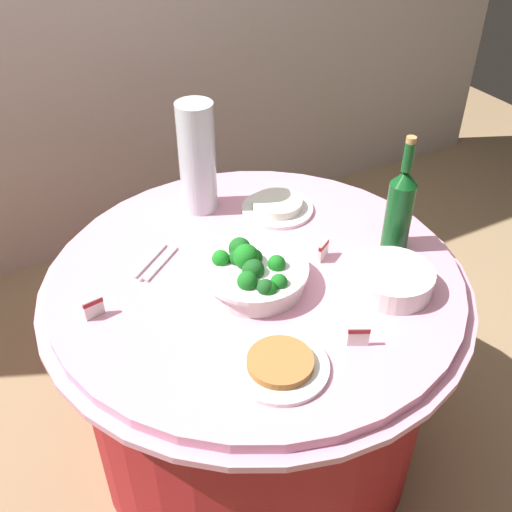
{
  "coord_description": "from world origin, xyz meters",
  "views": [
    {
      "loc": [
        -0.6,
        -1.1,
        1.74
      ],
      "look_at": [
        0.0,
        0.0,
        0.79
      ],
      "focal_mm": 41.91,
      "sensor_mm": 36.0,
      "label": 1
    }
  ],
  "objects_px": {
    "food_plate_rice": "(277,206)",
    "label_placard_front": "(94,307)",
    "decorative_fruit_vase": "(197,163)",
    "serving_tongs": "(155,264)",
    "food_plate_peanuts": "(280,365)",
    "label_placard_rear": "(324,249)",
    "wine_bottle": "(400,207)",
    "label_placard_mid": "(359,335)",
    "plate_stack": "(392,279)",
    "broccoli_bowl": "(253,273)"
  },
  "relations": [
    {
      "from": "label_placard_front",
      "to": "label_placard_rear",
      "type": "relative_size",
      "value": 1.0
    },
    {
      "from": "decorative_fruit_vase",
      "to": "serving_tongs",
      "type": "height_order",
      "value": "decorative_fruit_vase"
    },
    {
      "from": "wine_bottle",
      "to": "label_placard_rear",
      "type": "relative_size",
      "value": 6.11
    },
    {
      "from": "plate_stack",
      "to": "label_placard_front",
      "type": "xyz_separation_m",
      "value": [
        -0.7,
        0.26,
        0.0
      ]
    },
    {
      "from": "decorative_fruit_vase",
      "to": "label_placard_mid",
      "type": "xyz_separation_m",
      "value": [
        0.08,
        -0.72,
        -0.12
      ]
    },
    {
      "from": "plate_stack",
      "to": "food_plate_rice",
      "type": "xyz_separation_m",
      "value": [
        -0.07,
        0.46,
        -0.01
      ]
    },
    {
      "from": "label_placard_mid",
      "to": "food_plate_rice",
      "type": "bearing_deg",
      "value": 77.98
    },
    {
      "from": "broccoli_bowl",
      "to": "label_placard_mid",
      "type": "relative_size",
      "value": 5.09
    },
    {
      "from": "label_placard_mid",
      "to": "label_placard_rear",
      "type": "distance_m",
      "value": 0.34
    },
    {
      "from": "food_plate_peanuts",
      "to": "label_placard_rear",
      "type": "relative_size",
      "value": 4.0
    },
    {
      "from": "plate_stack",
      "to": "decorative_fruit_vase",
      "type": "height_order",
      "value": "decorative_fruit_vase"
    },
    {
      "from": "broccoli_bowl",
      "to": "plate_stack",
      "type": "relative_size",
      "value": 1.33
    },
    {
      "from": "serving_tongs",
      "to": "food_plate_rice",
      "type": "distance_m",
      "value": 0.44
    },
    {
      "from": "decorative_fruit_vase",
      "to": "food_plate_rice",
      "type": "height_order",
      "value": "decorative_fruit_vase"
    },
    {
      "from": "plate_stack",
      "to": "label_placard_rear",
      "type": "distance_m",
      "value": 0.21
    },
    {
      "from": "plate_stack",
      "to": "wine_bottle",
      "type": "distance_m",
      "value": 0.22
    },
    {
      "from": "plate_stack",
      "to": "label_placard_mid",
      "type": "bearing_deg",
      "value": -147.87
    },
    {
      "from": "food_plate_rice",
      "to": "label_placard_front",
      "type": "bearing_deg",
      "value": -162.22
    },
    {
      "from": "decorative_fruit_vase",
      "to": "label_placard_front",
      "type": "height_order",
      "value": "decorative_fruit_vase"
    },
    {
      "from": "decorative_fruit_vase",
      "to": "label_placard_front",
      "type": "bearing_deg",
      "value": -142.03
    },
    {
      "from": "wine_bottle",
      "to": "serving_tongs",
      "type": "bearing_deg",
      "value": 159.39
    },
    {
      "from": "broccoli_bowl",
      "to": "food_plate_rice",
      "type": "distance_m",
      "value": 0.37
    },
    {
      "from": "decorative_fruit_vase",
      "to": "label_placard_mid",
      "type": "bearing_deg",
      "value": -83.84
    },
    {
      "from": "label_placard_mid",
      "to": "food_plate_peanuts",
      "type": "bearing_deg",
      "value": 173.31
    },
    {
      "from": "label_placard_mid",
      "to": "label_placard_rear",
      "type": "xyz_separation_m",
      "value": [
        0.11,
        0.32,
        0.0
      ]
    },
    {
      "from": "plate_stack",
      "to": "serving_tongs",
      "type": "xyz_separation_m",
      "value": [
        -0.5,
        0.38,
        -0.03
      ]
    },
    {
      "from": "plate_stack",
      "to": "label_placard_front",
      "type": "height_order",
      "value": "plate_stack"
    },
    {
      "from": "food_plate_rice",
      "to": "label_placard_rear",
      "type": "height_order",
      "value": "label_placard_rear"
    },
    {
      "from": "plate_stack",
      "to": "label_placard_mid",
      "type": "distance_m",
      "value": 0.23
    },
    {
      "from": "decorative_fruit_vase",
      "to": "label_placard_front",
      "type": "xyz_separation_m",
      "value": [
        -0.43,
        -0.33,
        -0.12
      ]
    },
    {
      "from": "serving_tongs",
      "to": "label_placard_front",
      "type": "bearing_deg",
      "value": -148.62
    },
    {
      "from": "food_plate_peanuts",
      "to": "label_placard_front",
      "type": "relative_size",
      "value": 4.0
    },
    {
      "from": "wine_bottle",
      "to": "broccoli_bowl",
      "type": "bearing_deg",
      "value": 175.73
    },
    {
      "from": "decorative_fruit_vase",
      "to": "label_placard_mid",
      "type": "height_order",
      "value": "decorative_fruit_vase"
    },
    {
      "from": "wine_bottle",
      "to": "food_plate_rice",
      "type": "bearing_deg",
      "value": 122.23
    },
    {
      "from": "food_plate_peanuts",
      "to": "label_placard_front",
      "type": "xyz_separation_m",
      "value": [
        -0.31,
        0.36,
        0.02
      ]
    },
    {
      "from": "label_placard_front",
      "to": "label_placard_mid",
      "type": "xyz_separation_m",
      "value": [
        0.51,
        -0.38,
        0.0
      ]
    },
    {
      "from": "wine_bottle",
      "to": "plate_stack",
      "type": "bearing_deg",
      "value": -130.68
    },
    {
      "from": "plate_stack",
      "to": "label_placard_rear",
      "type": "height_order",
      "value": "plate_stack"
    },
    {
      "from": "plate_stack",
      "to": "serving_tongs",
      "type": "relative_size",
      "value": 1.37
    },
    {
      "from": "decorative_fruit_vase",
      "to": "label_placard_front",
      "type": "distance_m",
      "value": 0.56
    },
    {
      "from": "decorative_fruit_vase",
      "to": "food_plate_rice",
      "type": "distance_m",
      "value": 0.28
    },
    {
      "from": "label_placard_rear",
      "to": "broccoli_bowl",
      "type": "bearing_deg",
      "value": -176.98
    },
    {
      "from": "serving_tongs",
      "to": "label_placard_mid",
      "type": "xyz_separation_m",
      "value": [
        0.3,
        -0.51,
        0.03
      ]
    },
    {
      "from": "serving_tongs",
      "to": "food_plate_rice",
      "type": "bearing_deg",
      "value": 10.46
    },
    {
      "from": "food_plate_peanuts",
      "to": "label_placard_mid",
      "type": "distance_m",
      "value": 0.2
    },
    {
      "from": "wine_bottle",
      "to": "label_placard_mid",
      "type": "distance_m",
      "value": 0.43
    },
    {
      "from": "label_placard_mid",
      "to": "label_placard_front",
      "type": "bearing_deg",
      "value": 142.81
    },
    {
      "from": "wine_bottle",
      "to": "serving_tongs",
      "type": "height_order",
      "value": "wine_bottle"
    },
    {
      "from": "decorative_fruit_vase",
      "to": "food_plate_rice",
      "type": "bearing_deg",
      "value": -33.13
    }
  ]
}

